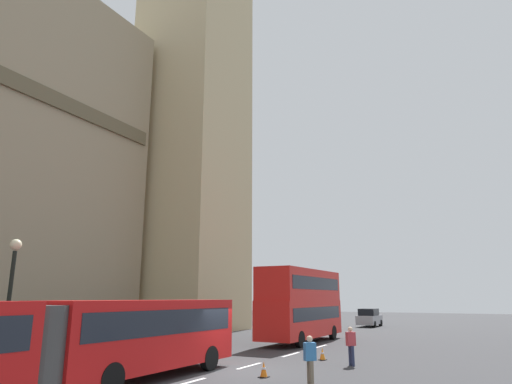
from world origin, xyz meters
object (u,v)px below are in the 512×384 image
sedan_lead (369,318)px  street_lamp (9,296)px  pedestrian_near_cones (310,359)px  double_decker_bus (302,302)px  articulated_bus (27,342)px  pedestrian_by_kerb (351,345)px  traffic_cone_middle (322,354)px  traffic_cone_west (264,370)px

sedan_lead → street_lamp: 38.15m
street_lamp → pedestrian_near_cones: (4.29, -10.70, -2.14)m
double_decker_bus → pedestrian_near_cones: (-14.33, -6.19, -1.80)m
articulated_bus → pedestrian_near_cones: articulated_bus is taller
sedan_lead → articulated_bus: bearing=-179.7°
double_decker_bus → pedestrian_by_kerb: 10.89m
sedan_lead → pedestrian_near_cones: (-33.56, -6.40, -0.00)m
double_decker_bus → sedan_lead: size_ratio=2.22×
articulated_bus → double_decker_bus: size_ratio=1.93×
articulated_bus → pedestrian_by_kerb: bearing=-26.8°
sedan_lead → traffic_cone_middle: 27.30m
pedestrian_near_cones → double_decker_bus: bearing=23.4°
sedan_lead → pedestrian_near_cones: bearing=-169.2°
double_decker_bus → pedestrian_by_kerb: (-8.88, -6.05, -1.80)m
articulated_bus → traffic_cone_west: bearing=-27.6°
traffic_cone_middle → pedestrian_by_kerb: bearing=-122.9°
articulated_bus → pedestrian_near_cones: size_ratio=11.15×
double_decker_bus → street_lamp: (-18.62, 4.50, 0.35)m
pedestrian_by_kerb → sedan_lead: bearing=12.5°
traffic_cone_middle → street_lamp: 14.25m
traffic_cone_west → traffic_cone_middle: size_ratio=1.00×
traffic_cone_west → pedestrian_by_kerb: (4.51, -2.15, 0.63)m
double_decker_bus → traffic_cone_middle: size_ratio=16.84×
traffic_cone_west → sedan_lead: bearing=7.2°
pedestrian_near_cones → pedestrian_by_kerb: bearing=1.5°
articulated_bus → traffic_cone_west: 8.54m
sedan_lead → traffic_cone_west: (-32.62, -4.10, -0.63)m
traffic_cone_west → double_decker_bus: bearing=16.2°
traffic_cone_middle → pedestrian_near_cones: pedestrian_near_cones is taller
pedestrian_near_cones → traffic_cone_middle: bearing=16.5°
double_decker_bus → traffic_cone_west: size_ratio=16.84×
street_lamp → articulated_bus: bearing=-116.3°
traffic_cone_west → street_lamp: (-5.23, 8.40, 2.77)m
sedan_lead → traffic_cone_west: size_ratio=7.59×
articulated_bus → traffic_cone_middle: size_ratio=32.48×
double_decker_bus → sedan_lead: 19.31m
sedan_lead → pedestrian_near_cones: 34.16m
articulated_bus → sedan_lead: size_ratio=4.28×
articulated_bus → sedan_lead: articulated_bus is taller
double_decker_bus → traffic_cone_middle: (-7.70, -4.23, -2.43)m
double_decker_bus → pedestrian_near_cones: double_decker_bus is taller
double_decker_bus → street_lamp: 19.16m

